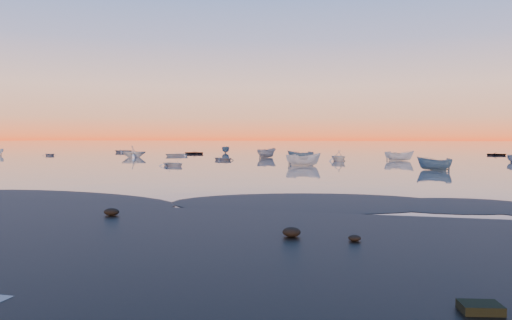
% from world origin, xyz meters
% --- Properties ---
extents(ground, '(600.00, 600.00, 0.00)m').
position_xyz_m(ground, '(0.00, 100.00, 0.00)').
color(ground, '#685E57').
rests_on(ground, ground).
extents(mud_lobes, '(140.00, 6.00, 0.07)m').
position_xyz_m(mud_lobes, '(0.00, -1.00, 0.01)').
color(mud_lobes, black).
rests_on(mud_lobes, ground).
extents(moored_fleet, '(124.00, 58.00, 1.20)m').
position_xyz_m(moored_fleet, '(0.00, 53.00, 0.00)').
color(moored_fleet, silver).
rests_on(moored_fleet, ground).
extents(boat_near_left, '(3.52, 3.72, 0.91)m').
position_xyz_m(boat_near_left, '(-9.51, 28.84, 0.00)').
color(boat_near_left, silver).
rests_on(boat_near_left, ground).
extents(boat_near_center, '(3.51, 4.63, 1.48)m').
position_xyz_m(boat_near_center, '(5.07, 32.85, 0.00)').
color(boat_near_center, silver).
rests_on(boat_near_center, ground).
extents(boat_near_right, '(3.42, 3.30, 1.15)m').
position_xyz_m(boat_near_right, '(8.12, 45.38, 0.00)').
color(boat_near_right, silver).
rests_on(boat_near_right, ground).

